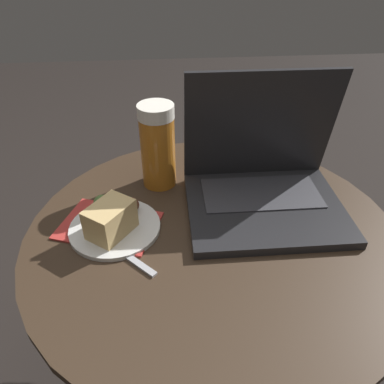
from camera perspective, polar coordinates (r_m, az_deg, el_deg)
ground_plane at (r=1.16m, az=2.26°, el=-25.69°), size 6.00×6.00×0.00m
table at (r=0.85m, az=2.86°, el=-13.46°), size 0.73×0.73×0.53m
napkin at (r=0.76m, az=-12.55°, el=-4.98°), size 0.22×0.19×0.00m
laptop at (r=0.80m, az=10.75°, el=1.82°), size 0.32×0.26×0.27m
beer_glass at (r=0.82m, az=-5.24°, el=6.99°), size 0.08×0.08×0.19m
snack_plate at (r=0.74m, az=-11.97°, el=-4.26°), size 0.18×0.18×0.07m
fork at (r=0.71m, az=-11.33°, el=-8.54°), size 0.13×0.13×0.00m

